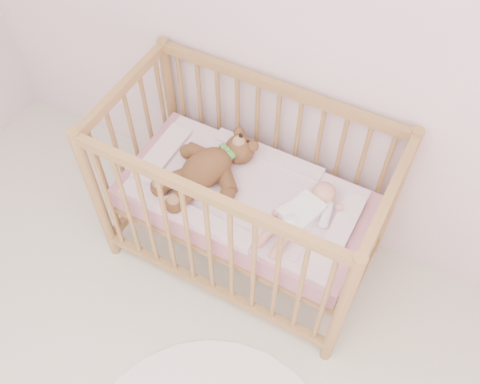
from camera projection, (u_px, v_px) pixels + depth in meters
The scene contains 6 objects.
wall_back at pixel (317, 17), 2.17m from camera, with size 4.00×0.02×2.70m, color silver.
crib at pixel (245, 199), 2.67m from camera, with size 1.36×0.76×1.00m, color #B3824C, non-canonical shape.
mattress at pixel (245, 201), 2.68m from camera, with size 1.22×0.62×0.13m, color #D48490.
blanket at pixel (245, 192), 2.62m from camera, with size 1.10×0.58×0.06m, color #ECA3BD, non-canonical shape.
baby at pixel (303, 211), 2.47m from camera, with size 0.25×0.52×0.12m, color white, non-canonical shape.
teddy_bear at pixel (207, 169), 2.60m from camera, with size 0.42×0.60×0.17m, color brown, non-canonical shape.
Camera 1 is at (0.60, 0.21, 2.67)m, focal length 40.00 mm.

